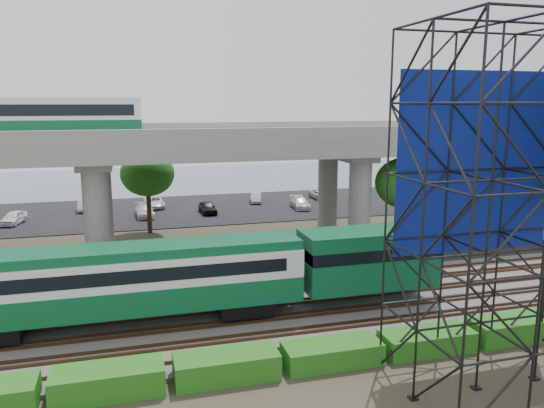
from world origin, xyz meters
name	(u,v)px	position (x,y,z in m)	size (l,w,h in m)	color
ground	(285,329)	(0.00, 0.00, 0.00)	(140.00, 140.00, 0.00)	#474233
ballast_bed	(275,313)	(0.00, 2.00, 0.10)	(90.00, 12.00, 0.20)	slate
service_road	(243,270)	(0.00, 10.50, 0.04)	(90.00, 5.00, 0.08)	black
parking_lot	(199,209)	(0.00, 34.00, 0.04)	(90.00, 18.00, 0.08)	black
harbor_water	(180,182)	(0.00, 56.00, 0.01)	(140.00, 40.00, 0.03)	#455671
rail_tracks	(275,310)	(0.00, 2.00, 0.28)	(90.00, 9.52, 0.16)	#472D1E
commuter_train	(165,276)	(-6.15, 2.00, 2.88)	(29.30, 3.06, 4.30)	black
overpass	(216,151)	(-0.92, 16.00, 8.21)	(80.00, 12.00, 12.40)	#9E9B93
scaffold_tower	(521,216)	(7.62, -7.98, 7.47)	(9.36, 6.36, 15.00)	black
hedge_strip	(332,352)	(1.01, -4.30, 0.56)	(34.60, 1.80, 1.20)	#176116
trees	(169,186)	(-4.67, 16.17, 5.57)	(40.94, 16.94, 7.69)	#382314
suv	(134,266)	(-7.69, 11.44, 0.73)	(2.17, 4.70, 1.31)	black
parked_cars	(196,204)	(-0.46, 33.38, 0.70)	(36.81, 9.60, 1.31)	white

